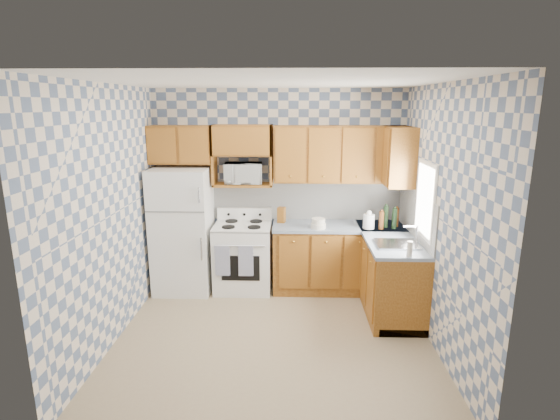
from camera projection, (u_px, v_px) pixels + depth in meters
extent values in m
plane|color=#8D7659|center=(273.00, 336.00, 4.82)|extent=(3.40, 3.40, 0.00)
cube|color=slate|center=(278.00, 189.00, 6.06)|extent=(3.40, 0.02, 2.70)
cube|color=slate|center=(439.00, 219.00, 4.46)|extent=(0.02, 3.20, 2.70)
cube|color=silver|center=(307.00, 200.00, 6.07)|extent=(2.60, 0.02, 0.56)
cube|color=silver|center=(416.00, 214.00, 5.27)|extent=(0.02, 1.60, 0.56)
cube|color=white|center=(183.00, 230.00, 5.88)|extent=(0.75, 0.70, 1.68)
cube|color=white|center=(243.00, 257.00, 5.97)|extent=(0.76, 0.65, 0.90)
cube|color=silver|center=(243.00, 225.00, 5.86)|extent=(0.76, 0.65, 0.02)
cube|color=white|center=(245.00, 214.00, 6.11)|extent=(0.76, 0.08, 0.17)
cube|color=navy|center=(222.00, 261.00, 5.62)|extent=(0.19, 0.02, 0.40)
cube|color=navy|center=(246.00, 261.00, 5.61)|extent=(0.19, 0.02, 0.40)
cube|color=#61310E|center=(338.00, 259.00, 5.96)|extent=(1.75, 0.60, 0.88)
cube|color=#61310E|center=(388.00, 273.00, 5.46)|extent=(0.60, 1.60, 0.88)
cube|color=slate|center=(339.00, 226.00, 5.85)|extent=(1.77, 0.63, 0.04)
cube|color=slate|center=(390.00, 238.00, 5.35)|extent=(0.63, 1.60, 0.04)
cube|color=#61310E|center=(340.00, 154.00, 5.76)|extent=(1.75, 0.33, 0.74)
cube|color=#61310E|center=(181.00, 145.00, 5.79)|extent=(0.82, 0.33, 0.50)
cube|color=#61310E|center=(398.00, 156.00, 5.56)|extent=(0.33, 0.70, 0.74)
cube|color=#61310E|center=(243.00, 185.00, 5.89)|extent=(0.80, 0.33, 0.03)
imported|color=white|center=(243.00, 173.00, 5.88)|extent=(0.52, 0.37, 0.28)
cube|color=#B7B7BC|center=(397.00, 244.00, 5.00)|extent=(0.48, 0.40, 0.03)
cube|color=white|center=(425.00, 200.00, 4.87)|extent=(0.02, 0.66, 0.86)
cylinder|color=black|center=(386.00, 217.00, 5.69)|extent=(0.06, 0.06, 0.29)
cylinder|color=black|center=(394.00, 219.00, 5.63)|extent=(0.06, 0.06, 0.27)
cylinder|color=#572E13|center=(396.00, 217.00, 5.73)|extent=(0.06, 0.06, 0.25)
cylinder|color=#572E13|center=(381.00, 220.00, 5.62)|extent=(0.06, 0.06, 0.23)
cube|color=brown|center=(281.00, 215.00, 5.94)|extent=(0.12, 0.12, 0.21)
cylinder|color=white|center=(369.00, 221.00, 5.65)|extent=(0.15, 0.15, 0.19)
cylinder|color=silver|center=(410.00, 249.00, 4.59)|extent=(0.06, 0.06, 0.17)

